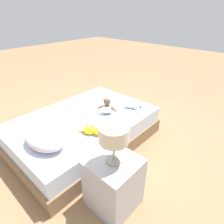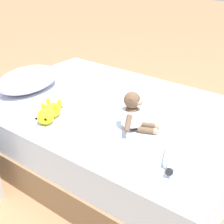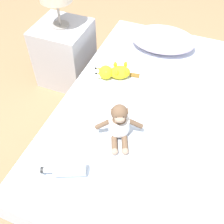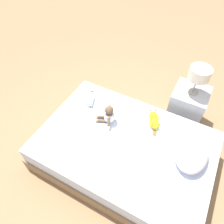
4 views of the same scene
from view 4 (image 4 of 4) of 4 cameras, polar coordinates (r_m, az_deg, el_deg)
The scene contains 8 objects.
ground_plane at distance 2.65m, azimuth 3.17°, elevation -12.84°, with size 16.00×16.00×0.00m, color #93704C.
bed at distance 2.47m, azimuth 3.37°, elevation -10.65°, with size 1.30×1.94×0.41m.
pillow at distance 2.28m, azimuth 20.80°, elevation -9.99°, with size 0.55×0.39×0.16m.
plush_monkey at distance 2.39m, azimuth -0.99°, elevation -0.85°, with size 0.27×0.25×0.24m.
plush_yellow_creature at distance 2.45m, azimuth 11.36°, elevation -2.13°, with size 0.31×0.20×0.10m.
glass_bottle at distance 2.64m, azimuth -5.87°, elevation 3.34°, with size 0.24×0.14×0.08m.
nightstand at distance 2.96m, azimuth 19.67°, elevation 1.41°, with size 0.42×0.42×0.55m.
bedside_lamp at distance 2.61m, azimuth 22.78°, elevation 9.50°, with size 0.25×0.25×0.35m.
Camera 4 is at (1.16, 0.46, 2.34)m, focal length 33.48 mm.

